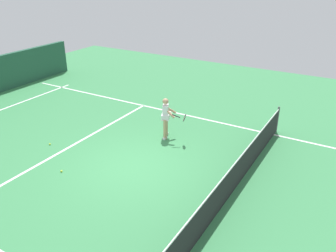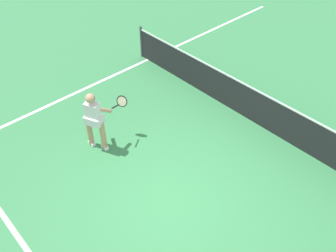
# 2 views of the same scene
# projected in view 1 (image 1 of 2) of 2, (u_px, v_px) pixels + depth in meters

# --- Properties ---
(ground_plane) EXTENTS (27.22, 27.22, 0.00)m
(ground_plane) POSITION_uv_depth(u_px,v_px,m) (133.00, 166.00, 11.47)
(ground_plane) COLOR #38844C
(service_line_marking) EXTENTS (9.24, 0.10, 0.01)m
(service_line_marking) POSITION_uv_depth(u_px,v_px,m) (72.00, 146.00, 12.72)
(service_line_marking) COLOR white
(service_line_marking) RESTS_ON ground
(sideline_left_marking) EXTENTS (0.10, 18.94, 0.01)m
(sideline_left_marking) POSITION_uv_depth(u_px,v_px,m) (196.00, 117.00, 15.08)
(sideline_left_marking) COLOR white
(sideline_left_marking) RESTS_ON ground
(court_net) EXTENTS (9.92, 0.08, 1.05)m
(court_net) POSITION_uv_depth(u_px,v_px,m) (230.00, 182.00, 9.74)
(court_net) COLOR #4C4C51
(court_net) RESTS_ON ground
(tennis_player) EXTENTS (0.67, 1.12, 1.55)m
(tennis_player) POSITION_uv_depth(u_px,v_px,m) (166.00, 116.00, 13.03)
(tennis_player) COLOR tan
(tennis_player) RESTS_ON ground
(tennis_ball_near) EXTENTS (0.07, 0.07, 0.07)m
(tennis_ball_near) POSITION_uv_depth(u_px,v_px,m) (50.00, 144.00, 12.78)
(tennis_ball_near) COLOR #D1E533
(tennis_ball_near) RESTS_ON ground
(tennis_ball_mid) EXTENTS (0.07, 0.07, 0.07)m
(tennis_ball_mid) POSITION_uv_depth(u_px,v_px,m) (61.00, 171.00, 11.11)
(tennis_ball_mid) COLOR #D1E533
(tennis_ball_mid) RESTS_ON ground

